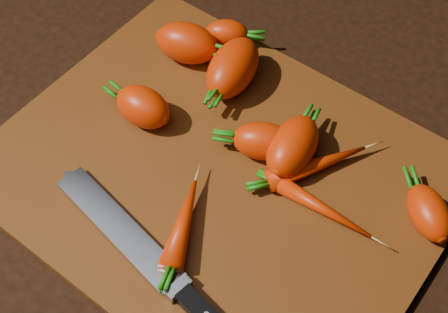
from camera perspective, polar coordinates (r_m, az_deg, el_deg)
The scene contains 13 objects.
ground at distance 0.73m, azimuth -0.48°, elevation -2.10°, with size 2.00×2.00×0.01m, color black.
cutting_board at distance 0.72m, azimuth -0.48°, elevation -1.62°, with size 0.50×0.40×0.01m, color #4C2409.
carrot_0 at distance 0.81m, azimuth -3.43°, elevation 10.32°, with size 0.08×0.05×0.05m, color red.
carrot_1 at distance 0.75m, azimuth -7.43°, elevation 4.52°, with size 0.07×0.05×0.05m, color red.
carrot_2 at distance 0.78m, azimuth 0.82°, elevation 8.10°, with size 0.10×0.06×0.06m, color red.
carrot_3 at distance 0.71m, azimuth 6.29°, elevation 0.93°, with size 0.09×0.05×0.05m, color red.
carrot_4 at distance 0.71m, azimuth 3.62°, elevation 1.42°, with size 0.07×0.04×0.04m, color red.
carrot_5 at distance 0.83m, azimuth 0.28°, elevation 11.20°, with size 0.06×0.04×0.04m, color red.
carrot_6 at distance 0.70m, azimuth 18.20°, elevation -4.91°, with size 0.07×0.04×0.04m, color red.
carrot_7 at distance 0.71m, azimuth 8.52°, elevation -0.73°, with size 0.12×0.03×0.03m, color red.
carrot_8 at distance 0.68m, azimuth 8.81°, elevation -4.62°, with size 0.12×0.02×0.02m, color red.
carrot_9 at distance 0.67m, azimuth -3.74°, elevation -6.07°, with size 0.11×0.03×0.03m, color red.
knife at distance 0.67m, azimuth -8.64°, elevation -7.38°, with size 0.30×0.07×0.02m.
Camera 1 is at (0.25, -0.31, 0.61)m, focal length 50.00 mm.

